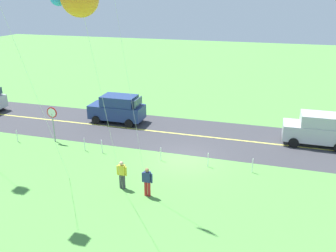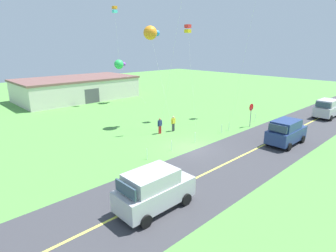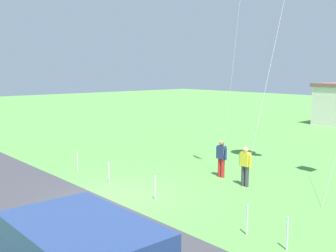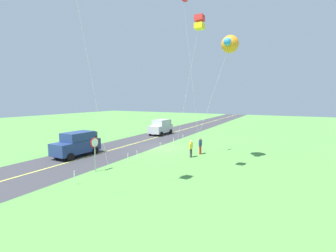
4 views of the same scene
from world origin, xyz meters
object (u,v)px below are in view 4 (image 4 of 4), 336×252
Objects in this scene: car_parked_west_near at (161,127)px; person_adult_near at (191,148)px; person_adult_companion at (200,145)px; car_suv_foreground at (77,144)px; kite_red_low at (230,44)px; kite_pink_drift at (199,23)px; stop_sign at (95,148)px.

car_parked_west_near is 2.75× the size of person_adult_near.
car_parked_west_near is 2.75× the size of person_adult_companion.
car_suv_foreground is 0.42× the size of kite_red_low.
kite_red_low is 0.97× the size of kite_pink_drift.
person_adult_near is at bearing 147.27° from stop_sign.
kite_red_low is at bearing 50.03° from car_parked_west_near.
car_parked_west_near is 18.38m from stop_sign.
person_adult_companion is (-6.10, 10.01, -0.29)m from car_suv_foreground.
person_adult_companion is at bearing -116.59° from kite_red_low.
person_adult_companion is (-1.56, 0.34, 0.00)m from person_adult_near.
car_suv_foreground reaches higher than person_adult_companion.
person_adult_companion is 0.15× the size of kite_pink_drift.
person_adult_companion is at bearing 46.78° from car_parked_west_near.
kite_pink_drift reaches higher than stop_sign.
person_adult_near is 9.45m from kite_red_low.
person_adult_near is (-4.54, 9.67, -0.29)m from car_suv_foreground.
stop_sign is (17.76, 4.66, 0.65)m from car_parked_west_near.
kite_red_low is (1.45, 2.89, 8.89)m from person_adult_companion.
car_parked_west_near is 21.02m from kite_pink_drift.
person_adult_companion is at bearing 150.46° from stop_sign.
kite_pink_drift is at bearing 111.77° from stop_sign.
car_parked_west_near is at bearing -165.30° from stop_sign.
person_adult_near and person_adult_companion have the same top height.
car_suv_foreground is at bearing -117.52° from stop_sign.
car_suv_foreground is 1.72× the size of stop_sign.
kite_pink_drift is (-0.12, 11.97, 9.10)m from car_suv_foreground.
stop_sign is at bearing -88.04° from person_adult_companion.
person_adult_near is at bearing 115.16° from car_suv_foreground.
car_suv_foreground is 2.75× the size of person_adult_near.
car_suv_foreground is 2.75× the size of person_adult_companion.
person_adult_companion is at bearing 92.80° from person_adult_near.
car_parked_west_near is at bearing -129.97° from kite_red_low.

